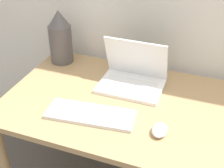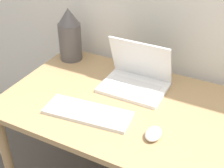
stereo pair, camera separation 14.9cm
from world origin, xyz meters
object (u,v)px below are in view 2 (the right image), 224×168
(laptop, at_px, (136,78))
(mouse, at_px, (153,134))
(vase, at_px, (70,35))
(keyboard, at_px, (88,113))

(laptop, height_order, mouse, laptop)
(laptop, distance_m, vase, 0.50)
(keyboard, xyz_separation_m, mouse, (0.33, -0.00, 0.01))
(keyboard, height_order, vase, vase)
(vase, bearing_deg, mouse, -31.68)
(laptop, bearing_deg, vase, 167.31)
(vase, bearing_deg, keyboard, -48.96)
(laptop, height_order, vase, vase)
(keyboard, relative_size, vase, 1.33)
(laptop, bearing_deg, mouse, -55.52)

